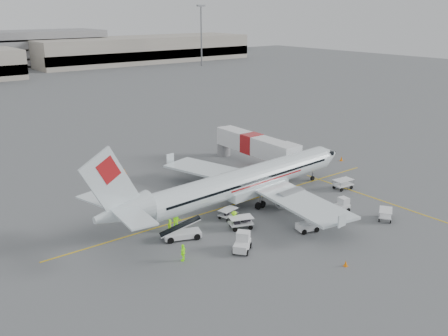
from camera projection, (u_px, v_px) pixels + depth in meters
The scene contains 23 objects.
ground at pixel (235, 204), 56.33m from camera, with size 360.00×360.00×0.00m, color #56595B.
stripe_lead at pixel (235, 204), 56.33m from camera, with size 44.00×0.20×0.01m, color yellow.
stripe_cross at pixel (370, 197), 58.56m from camera, with size 0.20×20.00×0.01m, color yellow.
terminal_east at pixel (143, 49), 204.56m from camera, with size 90.00×26.00×10.00m, color gray, non-canonical shape.
parking_garage at pixel (19, 47), 188.76m from camera, with size 62.00×24.00×14.00m, color slate, non-canonical shape.
mast_east at pixel (201, 36), 188.37m from camera, with size 3.20×1.20×22.00m, color slate, non-canonical shape.
aircraft at pixel (248, 163), 55.16m from camera, with size 34.82×27.29×9.60m, color white, non-canonical shape.
jet_bridge at pixel (252, 150), 69.46m from camera, with size 3.24×17.27×4.53m, color white, non-canonical shape.
belt_loader at pixel (182, 226), 47.55m from camera, with size 4.75×1.78×2.57m, color white, non-canonical shape.
tug_fore at pixel (340, 205), 54.03m from camera, with size 2.00×1.15×1.55m, color white, non-canonical shape.
tug_mid at pixel (308, 223), 49.33m from camera, with size 2.11×1.21×1.63m, color white, non-canonical shape.
tug_aft at pixel (242, 243), 45.23m from camera, with size 2.20×1.26×1.70m, color white, non-canonical shape.
cart_loaded_a at pixel (241, 223), 50.01m from camera, with size 2.36×1.40×1.23m, color white, non-canonical shape.
cart_loaded_b at pixel (228, 214), 52.43m from camera, with size 2.04×1.20×1.06m, color white, non-canonical shape.
cart_empty_a at pixel (385, 215), 52.06m from camera, with size 2.18×1.29×1.14m, color white, non-canonical shape.
cart_empty_b at pixel (343, 184), 60.91m from camera, with size 2.39×1.41×1.25m, color white, non-canonical shape.
cone_nose at pixel (341, 159), 72.26m from camera, with size 0.42×0.42×0.68m, color orange.
cone_port at pixel (124, 171), 66.64m from camera, with size 0.43×0.43×0.71m, color orange.
cone_stbd at pixel (346, 263), 42.74m from camera, with size 0.34×0.34×0.56m, color orange.
crew_a at pixel (170, 223), 49.32m from camera, with size 0.63×0.41×1.73m, color #97F712.
crew_b at pixel (177, 221), 49.79m from camera, with size 0.87×0.68×1.78m, color #97F712.
crew_c at pixel (234, 219), 50.42m from camera, with size 1.06×0.61×1.64m, color #97F712.
crew_d at pixel (183, 252), 43.51m from camera, with size 0.93×0.39×1.59m, color #97F712.
Camera 1 is at (-33.28, -40.46, 21.14)m, focal length 40.00 mm.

